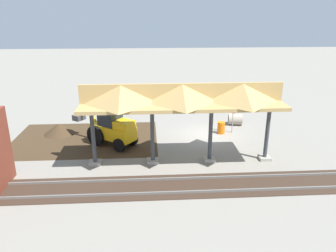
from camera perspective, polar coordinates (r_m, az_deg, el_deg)
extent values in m
plane|color=gray|center=(24.80, 6.72, -1.43)|extent=(120.00, 120.00, 0.00)
cube|color=#42301E|center=(24.47, -14.16, -2.20)|extent=(10.29, 7.00, 0.01)
cube|color=#9E998E|center=(21.40, 16.45, -5.36)|extent=(0.70, 0.70, 0.20)
cylinder|color=#383D42|center=(20.76, 16.89, -1.09)|extent=(0.24, 0.24, 3.60)
cube|color=#9E998E|center=(20.49, 7.20, -5.81)|extent=(0.70, 0.70, 0.20)
cylinder|color=#383D42|center=(19.83, 7.40, -1.36)|extent=(0.24, 0.24, 3.60)
cube|color=#9E998E|center=(20.15, -2.65, -6.12)|extent=(0.70, 0.70, 0.20)
cylinder|color=#383D42|center=(19.47, -2.73, -1.60)|extent=(0.24, 0.24, 3.60)
cube|color=#9E998E|center=(20.41, -12.55, -6.25)|extent=(0.70, 0.70, 0.20)
cylinder|color=#383D42|center=(19.74, -12.91, -1.79)|extent=(0.24, 0.24, 3.60)
cube|color=tan|center=(18.98, 2.46, 3.88)|extent=(11.66, 3.20, 0.20)
cube|color=tan|center=(18.81, 2.49, 5.79)|extent=(11.66, 0.20, 1.10)
pyramid|color=tan|center=(19.49, 12.79, 5.81)|extent=(3.14, 3.20, 1.10)
pyramid|color=tan|center=(18.81, 2.49, 5.79)|extent=(3.14, 3.20, 1.10)
pyramid|color=tan|center=(18.77, -8.21, 5.57)|extent=(3.14, 3.20, 1.10)
cube|color=slate|center=(18.66, 10.43, -8.75)|extent=(60.00, 0.08, 0.15)
cube|color=slate|center=(17.45, 11.55, -10.95)|extent=(60.00, 0.08, 0.15)
cube|color=#38281E|center=(18.08, 10.96, -9.98)|extent=(60.00, 2.58, 0.03)
cylinder|color=gray|center=(25.14, 11.19, 1.14)|extent=(0.06, 0.06, 2.09)
cylinder|color=red|center=(24.89, 11.31, 3.01)|extent=(0.74, 0.24, 0.76)
cube|color=#EAB214|center=(22.71, -9.55, -0.97)|extent=(3.35, 2.95, 0.90)
cube|color=#1E262D|center=(22.47, -10.09, 1.88)|extent=(1.74, 1.71, 1.40)
cube|color=#EAB214|center=(21.83, -7.65, 0.24)|extent=(1.58, 1.56, 0.50)
cylinder|color=black|center=(23.91, -10.09, -0.63)|extent=(1.30, 1.07, 1.40)
cylinder|color=black|center=(22.96, -12.48, -1.66)|extent=(1.30, 1.07, 1.40)
cylinder|color=black|center=(22.68, -6.33, -2.24)|extent=(0.90, 0.78, 0.90)
cylinder|color=black|center=(21.77, -8.48, -3.30)|extent=(0.90, 0.78, 0.90)
cylinder|color=#EAB214|center=(23.74, -13.40, 2.49)|extent=(0.96, 0.78, 1.41)
cylinder|color=#EAB214|center=(24.33, -14.78, 2.80)|extent=(0.81, 0.66, 1.38)
cube|color=#47474C|center=(24.78, -15.24, 1.49)|extent=(0.96, 1.00, 0.40)
cone|color=#42301E|center=(26.04, -18.36, -1.30)|extent=(4.53, 4.53, 1.63)
cylinder|color=#9E9384|center=(27.12, 11.63, 1.17)|extent=(1.24, 1.10, 0.92)
cylinder|color=black|center=(27.07, 10.47, 1.22)|extent=(0.13, 0.59, 0.60)
cylinder|color=orange|center=(24.99, 9.23, -0.30)|extent=(0.56, 0.56, 0.90)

